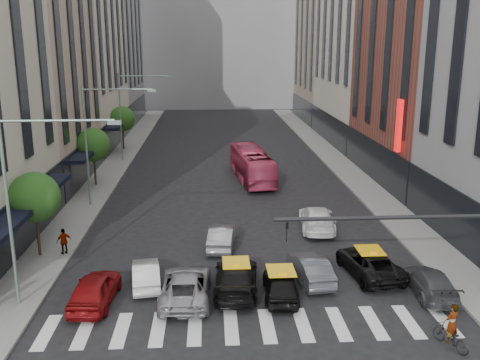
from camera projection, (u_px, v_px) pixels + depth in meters
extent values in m
plane|color=black|center=(257.00, 345.00, 22.17)|extent=(160.00, 160.00, 0.00)
cube|color=slate|center=(108.00, 174.00, 50.51)|extent=(3.00, 96.00, 0.15)
cube|color=slate|center=(348.00, 171.00, 51.79)|extent=(3.00, 96.00, 0.15)
cube|color=tan|center=(29.00, 44.00, 45.28)|extent=(8.00, 16.00, 24.00)
cube|color=gray|center=(107.00, 23.00, 80.30)|extent=(8.00, 18.00, 30.00)
cube|color=brown|center=(427.00, 32.00, 45.97)|extent=(8.00, 18.00, 26.00)
cube|color=tan|center=(330.00, 30.00, 82.45)|extent=(8.00, 18.00, 28.00)
cube|color=gray|center=(218.00, 10.00, 99.83)|extent=(30.00, 10.00, 36.00)
cylinder|color=black|center=(38.00, 229.00, 30.75)|extent=(0.18, 0.18, 3.15)
sphere|color=#134417|center=(34.00, 197.00, 30.26)|extent=(2.88, 2.88, 2.88)
cylinder|color=black|center=(95.00, 167.00, 46.21)|extent=(0.18, 0.18, 3.15)
sphere|color=#134417|center=(93.00, 145.00, 45.73)|extent=(2.88, 2.88, 2.88)
cylinder|color=black|center=(123.00, 136.00, 61.68)|extent=(0.18, 0.18, 3.15)
sphere|color=#134417|center=(122.00, 119.00, 61.19)|extent=(2.88, 2.88, 2.88)
cylinder|color=gray|center=(9.00, 213.00, 24.26)|extent=(0.16, 0.16, 9.00)
cylinder|color=gray|center=(57.00, 121.00, 23.35)|extent=(5.00, 0.12, 0.12)
cube|color=gray|center=(115.00, 122.00, 23.51)|extent=(0.60, 0.25, 0.18)
cylinder|color=gray|center=(86.00, 147.00, 39.73)|extent=(0.16, 0.16, 9.00)
cylinder|color=gray|center=(117.00, 89.00, 38.81)|extent=(5.00, 0.12, 0.12)
cube|color=gray|center=(152.00, 91.00, 38.98)|extent=(0.60, 0.25, 0.18)
cylinder|color=gray|center=(121.00, 117.00, 55.19)|extent=(0.16, 0.16, 9.00)
cylinder|color=gray|center=(143.00, 76.00, 54.28)|extent=(5.00, 0.12, 0.12)
cube|color=gray|center=(168.00, 77.00, 54.44)|extent=(0.60, 0.25, 0.18)
cylinder|color=black|center=(406.00, 217.00, 20.06)|extent=(10.00, 0.16, 0.16)
imported|color=black|center=(287.00, 232.00, 19.94)|extent=(0.13, 0.16, 0.80)
cube|color=red|center=(399.00, 126.00, 40.71)|extent=(0.30, 0.70, 4.00)
imported|color=maroon|center=(95.00, 289.00, 25.47)|extent=(2.10, 4.60, 1.53)
imported|color=silver|center=(146.00, 274.00, 27.45)|extent=(1.85, 4.00, 1.27)
imported|color=#939297|center=(186.00, 286.00, 25.94)|extent=(2.47, 5.16, 1.42)
imported|color=black|center=(236.00, 277.00, 26.77)|extent=(2.49, 5.39, 1.53)
imported|color=black|center=(281.00, 284.00, 26.13)|extent=(1.88, 4.19, 1.40)
imported|color=#46474E|center=(310.00, 268.00, 27.98)|extent=(2.00, 4.39, 1.39)
imported|color=black|center=(369.00, 263.00, 28.64)|extent=(3.02, 5.34, 1.41)
imported|color=#3D4044|center=(430.00, 282.00, 26.46)|extent=(2.04, 4.51, 1.28)
imported|color=#97979C|center=(222.00, 237.00, 32.55)|extent=(1.95, 4.33, 1.38)
imported|color=white|center=(317.00, 218.00, 35.71)|extent=(2.64, 5.45, 1.53)
imported|color=#B93657|center=(252.00, 165.00, 48.25)|extent=(3.53, 10.57, 2.89)
imported|color=black|center=(451.00, 337.00, 21.85)|extent=(1.33, 1.96, 0.97)
imported|color=gray|center=(454.00, 307.00, 21.51)|extent=(0.74, 0.63, 1.71)
imported|color=gray|center=(64.00, 241.00, 31.14)|extent=(0.96, 0.82, 1.55)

